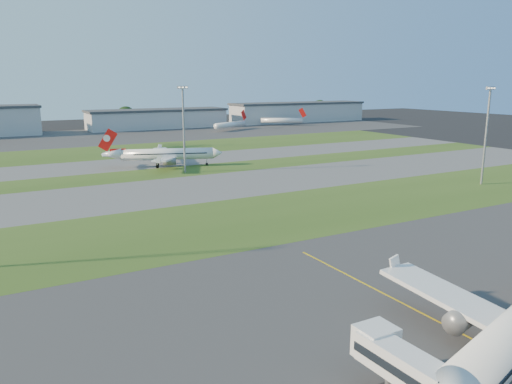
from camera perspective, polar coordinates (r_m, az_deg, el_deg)
ground at (r=57.96m, az=18.74°, el=-16.04°), size 700.00×700.00×0.00m
apron_near at (r=57.96m, az=18.74°, el=-16.04°), size 300.00×70.00×0.01m
grass_strip_a at (r=97.56m, az=-4.38°, el=-3.63°), size 300.00×34.00×0.01m
taxiway_a at (r=127.41m, az=-10.64°, el=0.03°), size 300.00×32.00×0.01m
grass_strip_b at (r=150.89m, az=-13.69°, el=1.82°), size 300.00×18.00×0.01m
taxiway_b at (r=171.91m, az=-15.69°, el=2.99°), size 300.00×26.00×0.01m
grass_strip_c at (r=203.83m, az=-17.91°, el=4.28°), size 300.00×40.00×0.01m
apron_far at (r=262.55m, az=-20.56°, el=5.81°), size 400.00×80.00×0.01m
yellow_line at (r=61.44m, az=21.99°, el=-14.60°), size 0.25×60.00×0.02m
airliner_taxiing at (r=164.40m, az=-10.18°, el=4.24°), size 34.82×29.41×11.29m
mini_jet_near at (r=284.79m, az=-2.94°, el=7.71°), size 26.38×14.43×9.48m
mini_jet_far at (r=316.10m, az=2.98°, el=8.18°), size 25.69×15.70×9.48m
light_mast_centre at (r=151.70m, az=-8.27°, el=7.75°), size 3.20×0.70×25.80m
light_mast_east at (r=145.29m, az=24.85°, el=6.53°), size 3.20×0.70×25.80m
hangar_east at (r=303.93m, az=-11.18°, el=8.24°), size 81.60×23.00×11.20m
hangar_far_east at (r=348.05m, az=4.84°, el=9.11°), size 96.90×23.00×13.20m
tree_mid_west at (r=300.58m, az=-25.67°, el=7.24°), size 9.90×9.90×10.80m
tree_mid_east at (r=313.04m, az=-14.64°, el=8.41°), size 11.55×11.55×12.60m
tree_east at (r=338.08m, az=-2.02°, el=8.96°), size 10.45×10.45×11.40m
tree_far_east at (r=378.32m, az=7.30°, el=9.45°), size 12.65×12.65×13.80m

